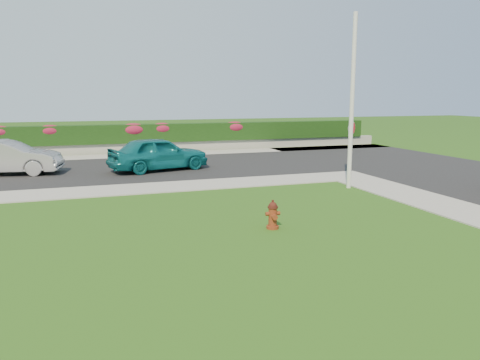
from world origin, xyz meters
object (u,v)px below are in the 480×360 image
object	(u,v)px
fire_hydrant	(273,215)
stop_sign	(351,135)
sedan_silver	(6,157)
utility_pole	(352,103)
sedan_teal	(159,154)

from	to	relation	value
fire_hydrant	stop_sign	bearing A→B (deg)	50.09
sedan_silver	stop_sign	size ratio (longest dim) A/B	1.92
sedan_silver	stop_sign	world-z (taller)	stop_sign
sedan_silver	utility_pole	world-z (taller)	utility_pole
sedan_silver	utility_pole	size ratio (longest dim) A/B	0.71
sedan_teal	sedan_silver	distance (m)	6.44
utility_pole	stop_sign	size ratio (longest dim) A/B	2.70
fire_hydrant	utility_pole	distance (m)	6.90
utility_pole	stop_sign	distance (m)	3.68
sedan_silver	sedan_teal	bearing A→B (deg)	-87.89
fire_hydrant	utility_pole	world-z (taller)	utility_pole
fire_hydrant	sedan_teal	size ratio (longest dim) A/B	0.17
fire_hydrant	stop_sign	world-z (taller)	stop_sign
utility_pole	stop_sign	xyz separation A→B (m)	(1.83, 2.85, -1.43)
sedan_silver	utility_pole	xyz separation A→B (m)	(12.41, -7.21, 2.36)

